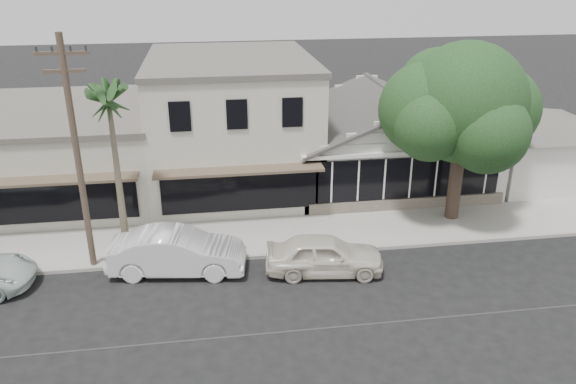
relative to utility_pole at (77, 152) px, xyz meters
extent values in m
plane|color=black|center=(9.00, -5.20, -4.79)|extent=(140.00, 140.00, 0.00)
cube|color=#9E9991|center=(1.00, 1.55, -4.71)|extent=(90.00, 3.50, 0.15)
cube|color=silver|center=(14.00, 7.30, -3.29)|extent=(10.00, 8.00, 3.00)
cube|color=black|center=(14.00, 3.24, -3.04)|extent=(8.80, 0.10, 2.00)
cube|color=#60564C|center=(14.00, 3.25, -4.44)|extent=(9.60, 0.18, 0.70)
cube|color=silver|center=(22.20, 6.30, -3.29)|extent=(6.00, 6.00, 3.00)
cube|color=beige|center=(6.00, 8.30, -1.54)|extent=(8.00, 10.00, 6.50)
cube|color=beige|center=(-3.00, 8.30, -2.69)|extent=(10.00, 10.00, 4.20)
cylinder|color=brown|center=(0.00, 0.00, -0.29)|extent=(0.24, 0.24, 9.00)
cube|color=brown|center=(0.00, 0.00, 3.51)|extent=(1.80, 0.12, 0.12)
cube|color=brown|center=(0.00, 0.00, 2.91)|extent=(1.40, 0.12, 0.12)
imported|color=silver|center=(8.89, -1.68, -4.02)|extent=(4.70, 2.37, 1.54)
imported|color=white|center=(3.30, -0.80, -3.93)|extent=(5.40, 2.48, 1.71)
cylinder|color=#45352A|center=(15.71, 2.09, -3.18)|extent=(0.60, 0.60, 3.22)
sphere|color=#163617|center=(15.71, 2.09, 0.75)|extent=(5.24, 5.24, 5.24)
sphere|color=#163617|center=(17.52, 2.70, 0.25)|extent=(3.83, 3.83, 3.83)
sphere|color=#163617|center=(14.09, 2.50, 0.45)|extent=(4.03, 4.03, 4.03)
sphere|color=#163617|center=(16.11, 0.58, -0.15)|extent=(3.43, 3.43, 3.43)
sphere|color=#163617|center=(15.10, 3.71, 1.05)|extent=(3.63, 3.63, 3.63)
sphere|color=#163617|center=(16.91, 3.50, 1.46)|extent=(3.22, 3.22, 3.22)
sphere|color=#163617|center=(13.89, 1.29, 0.05)|extent=(3.02, 3.02, 3.02)
cone|color=#726651|center=(1.13, 1.18, -1.68)|extent=(0.33, 0.33, 6.22)
camera|label=1|loc=(4.73, -20.16, 6.47)|focal=35.00mm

